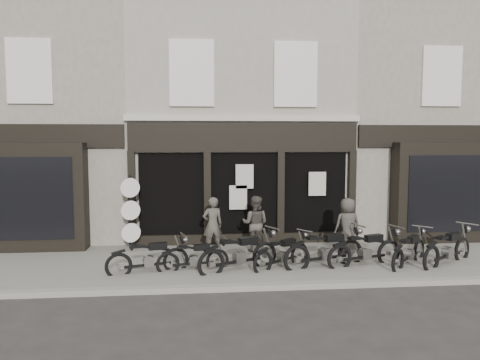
{
  "coord_description": "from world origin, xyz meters",
  "views": [
    {
      "loc": [
        -1.5,
        -11.52,
        3.45
      ],
      "look_at": [
        -0.26,
        1.6,
        2.25
      ],
      "focal_mm": 35.0,
      "sensor_mm": 36.0,
      "label": 1
    }
  ],
  "objects": [
    {
      "name": "motorcycle_2",
      "position": [
        -0.41,
        0.05,
        0.44
      ],
      "size": [
        2.15,
        1.29,
        1.11
      ],
      "rotation": [
        0.0,
        0.0,
        0.45
      ],
      "color": "black",
      "rests_on": "ground"
    },
    {
      "name": "pavement",
      "position": [
        0.0,
        0.9,
        0.06
      ],
      "size": [
        30.0,
        4.2,
        0.12
      ],
      "primitive_type": "cube",
      "color": "slate",
      "rests_on": "ground_plane"
    },
    {
      "name": "motorcycle_7",
      "position": [
        5.14,
        0.07,
        0.44
      ],
      "size": [
        2.04,
        1.48,
        1.1
      ],
      "rotation": [
        0.0,
        0.0,
        0.57
      ],
      "color": "black",
      "rests_on": "ground"
    },
    {
      "name": "motorcycle_6",
      "position": [
        4.1,
        0.12,
        0.4
      ],
      "size": [
        1.68,
        1.63,
        1.01
      ],
      "rotation": [
        0.0,
        0.0,
        0.76
      ],
      "color": "black",
      "rests_on": "ground"
    },
    {
      "name": "kerb",
      "position": [
        0.0,
        -1.25,
        0.07
      ],
      "size": [
        30.0,
        0.25,
        0.13
      ],
      "primitive_type": "cube",
      "color": "gray",
      "rests_on": "ground_plane"
    },
    {
      "name": "central_building",
      "position": [
        0.0,
        5.95,
        4.08
      ],
      "size": [
        7.3,
        6.22,
        8.34
      ],
      "color": "#A79E8F",
      "rests_on": "ground"
    },
    {
      "name": "man_right",
      "position": [
        2.85,
        1.45,
        0.92
      ],
      "size": [
        0.85,
        0.62,
        1.6
      ],
      "primitive_type": "imported",
      "rotation": [
        0.0,
        0.0,
        3.29
      ],
      "color": "#433D38",
      "rests_on": "pavement"
    },
    {
      "name": "motorcycle_1",
      "position": [
        -1.57,
        0.16,
        0.36
      ],
      "size": [
        1.86,
        0.64,
        0.9
      ],
      "rotation": [
        0.0,
        0.0,
        0.2
      ],
      "color": "black",
      "rests_on": "ground"
    },
    {
      "name": "motorcycle_3",
      "position": [
        0.72,
        0.23,
        0.38
      ],
      "size": [
        1.73,
        1.38,
        0.96
      ],
      "rotation": [
        0.0,
        0.0,
        0.63
      ],
      "color": "black",
      "rests_on": "ground"
    },
    {
      "name": "motorcycle_4",
      "position": [
        1.83,
        0.14,
        0.45
      ],
      "size": [
        2.31,
        1.03,
        1.14
      ],
      "rotation": [
        0.0,
        0.0,
        0.3
      ],
      "color": "black",
      "rests_on": "ground"
    },
    {
      "name": "ground_plane",
      "position": [
        0.0,
        0.0,
        0.0
      ],
      "size": [
        90.0,
        90.0,
        0.0
      ],
      "primitive_type": "plane",
      "color": "#2D2B28",
      "rests_on": "ground"
    },
    {
      "name": "advert_sign_post",
      "position": [
        -3.41,
        2.26,
        1.15
      ],
      "size": [
        0.54,
        0.37,
        2.35
      ],
      "rotation": [
        0.0,
        0.0,
        0.41
      ],
      "color": "black",
      "rests_on": "ground"
    },
    {
      "name": "motorcycle_5",
      "position": [
        2.93,
        0.16,
        0.43
      ],
      "size": [
        2.21,
        0.94,
        1.09
      ],
      "rotation": [
        0.0,
        0.0,
        0.28
      ],
      "color": "black",
      "rests_on": "ground"
    },
    {
      "name": "neighbour_right",
      "position": [
        6.35,
        5.9,
        4.04
      ],
      "size": [
        5.6,
        6.73,
        8.34
      ],
      "color": "#9E9486",
      "rests_on": "ground"
    },
    {
      "name": "man_centre",
      "position": [
        0.22,
        1.89,
        0.94
      ],
      "size": [
        0.96,
        0.85,
        1.63
      ],
      "primitive_type": "imported",
      "rotation": [
        0.0,
        0.0,
        2.8
      ],
      "color": "#49433B",
      "rests_on": "pavement"
    },
    {
      "name": "motorcycle_0",
      "position": [
        -2.68,
        0.05,
        0.4
      ],
      "size": [
        2.03,
        0.87,
        1.0
      ],
      "rotation": [
        0.0,
        0.0,
        0.28
      ],
      "color": "black",
      "rests_on": "ground"
    },
    {
      "name": "man_left",
      "position": [
        -1.03,
        1.88,
        0.93
      ],
      "size": [
        0.66,
        0.5,
        1.62
      ],
      "primitive_type": "imported",
      "rotation": [
        0.0,
        0.0,
        3.35
      ],
      "color": "#49443C",
      "rests_on": "pavement"
    },
    {
      "name": "neighbour_left",
      "position": [
        -6.35,
        5.9,
        4.04
      ],
      "size": [
        5.6,
        6.73,
        8.34
      ],
      "color": "#9E9486",
      "rests_on": "ground"
    }
  ]
}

